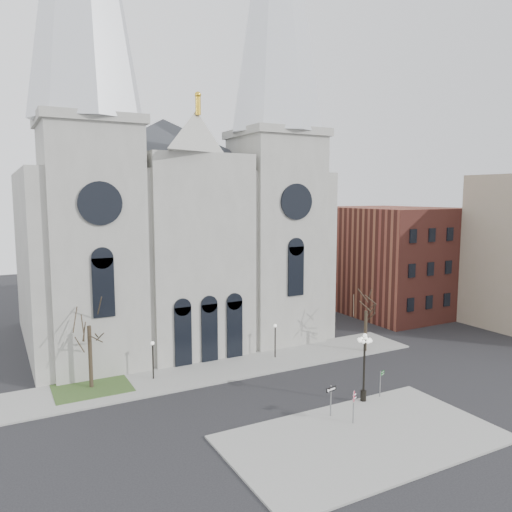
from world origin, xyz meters
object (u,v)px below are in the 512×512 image
stop_sign (354,400)px  street_name_sign (381,381)px  one_way_sign (331,395)px  globe_lamp (364,359)px

stop_sign → street_name_sign: (4.81, 2.64, -0.46)m
stop_sign → street_name_sign: 5.50m
stop_sign → one_way_sign: (-0.67, 1.66, -0.17)m
street_name_sign → one_way_sign: bearing=166.1°
one_way_sign → street_name_sign: 5.58m
globe_lamp → stop_sign: bearing=-139.9°
stop_sign → street_name_sign: size_ratio=1.15×
stop_sign → street_name_sign: bearing=7.4°
stop_sign → street_name_sign: stop_sign is taller
stop_sign → one_way_sign: bearing=90.7°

